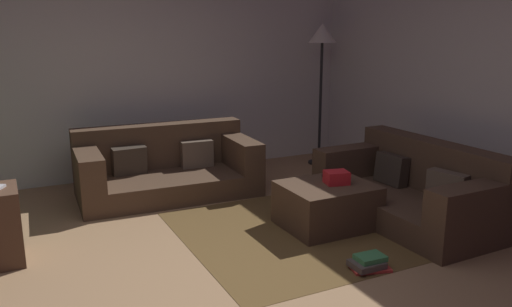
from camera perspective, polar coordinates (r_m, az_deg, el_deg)
The scene contains 10 objects.
ground_plane at distance 3.70m, azimuth -5.18°, elevation -14.81°, with size 6.40×6.40×0.00m, color #93704C.
rear_partition at distance 6.30m, azimuth -16.06°, elevation 8.96°, with size 6.40×0.12×2.60m, color beige.
couch_left at distance 5.70m, azimuth -9.99°, elevation -1.61°, with size 1.92×1.03×0.73m.
couch_right at distance 5.09m, azimuth 17.09°, elevation -3.89°, with size 0.95×1.81×0.72m.
ottoman at distance 4.73m, azimuth 7.89°, elevation -5.72°, with size 0.80×0.67×0.40m, color #473323.
gift_box at distance 4.68m, azimuth 8.94°, elevation -2.64°, with size 0.20×0.17×0.12m, color red.
tv_remote at distance 4.84m, azimuth 7.94°, elevation -2.64°, with size 0.05×0.16×0.02m, color black.
book_stack at distance 4.02m, azimuth 12.40°, elevation -11.84°, with size 0.32×0.23×0.11m.
corner_lamp at distance 6.74m, azimuth 7.36°, elevation 11.91°, with size 0.36×0.36×1.83m.
area_rug at distance 4.80m, azimuth 7.82°, elevation -7.94°, with size 2.60×2.00×0.01m, color brown.
Camera 1 is at (-1.15, -3.04, 1.76)m, focal length 36.01 mm.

